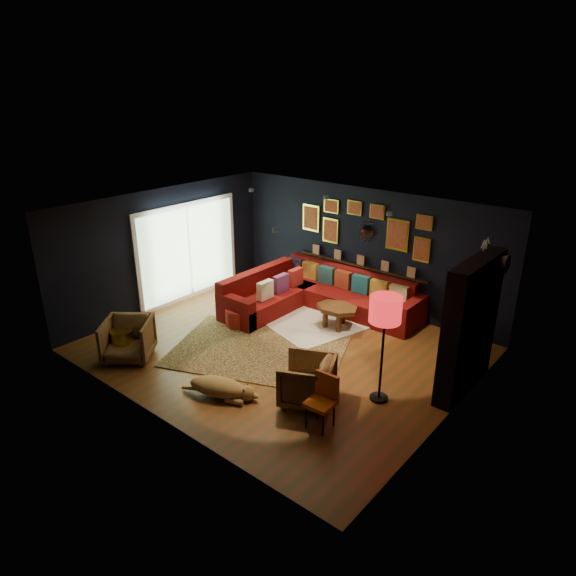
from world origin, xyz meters
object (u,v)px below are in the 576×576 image
Objects in this scene: armchair_left at (128,338)px; gold_stool at (123,343)px; pouf at (238,317)px; orange_chair at (323,397)px; coffee_table at (337,310)px; sectional at (313,296)px; armchair_right at (307,379)px; floor_lamp at (385,314)px; dog at (218,384)px.

gold_stool is at bearing 143.89° from armchair_left.
orange_chair is at bearing -25.42° from pouf.
coffee_table is 4.01m from armchair_left.
pouf is at bearing -113.09° from sectional.
pouf is at bearing -139.64° from armchair_right.
gold_stool is (-0.72, -2.20, 0.06)m from pouf.
coffee_table is 1.83× the size of pouf.
floor_lamp is (0.83, 0.77, 1.06)m from armchair_right.
armchair_left is 2.12m from dog.
floor_lamp is 1.34× the size of dog.
orange_chair is (3.24, -1.54, 0.27)m from pouf.
floor_lamp is (4.10, 1.74, 1.06)m from armchair_left.
coffee_table is at bearing 36.92° from pouf.
orange_chair is at bearing -5.35° from dog.
dog is at bearing 5.11° from gold_stool.
floor_lamp reaches higher than orange_chair.
orange_chair is at bearing -29.08° from armchair_left.
pouf is at bearing 71.84° from gold_stool.
floor_lamp is 2.82m from dog.
armchair_left is at bearing 164.89° from dog.
floor_lamp is at bearing 17.33° from dog.
pouf is (-1.59, -1.19, -0.18)m from coffee_table.
gold_stool is 4.76m from floor_lamp.
armchair_right is at bearing -22.30° from armchair_left.
coffee_table is (0.90, -0.42, 0.06)m from sectional.
coffee_table is at bearing -24.76° from sectional.
armchair_left reaches higher than gold_stool.
dog is (-0.05, -3.19, -0.16)m from coffee_table.
sectional is 1.75m from pouf.
sectional is 3.59× the size of coffee_table.
orange_chair is at bearing 9.46° from gold_stool.
gold_stool is 0.40× the size of dog.
armchair_right is (2.02, -2.83, 0.08)m from sectional.
coffee_table is 0.73× the size of dog.
dog is (1.54, -2.00, 0.02)m from pouf.
sectional is 4.06m from gold_stool.
armchair_right is at bearing -54.45° from sectional.
pouf is 0.40× the size of dog.
floor_lamp reaches higher than armchair_right.
sectional reaches higher than gold_stool.
pouf is at bearing -143.08° from coffee_table.
gold_stool is 2.27m from dog.
floor_lamp is at bearing 72.15° from orange_chair.
sectional is 4.06m from orange_chair.
dog is at bearing -167.58° from orange_chair.
dog is at bearing -90.89° from coffee_table.
armchair_right is 0.62m from orange_chair.
orange_chair is at bearing -105.22° from floor_lamp.
gold_stool is at bearing -157.66° from floor_lamp.
armchair_left reaches higher than orange_chair.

